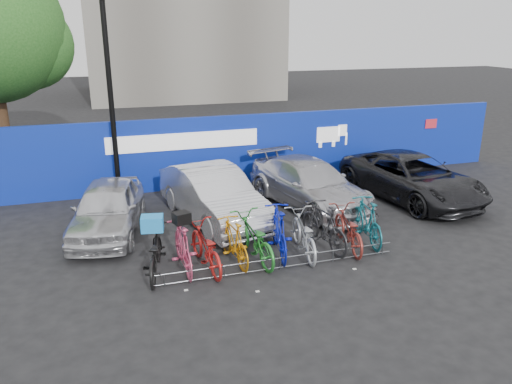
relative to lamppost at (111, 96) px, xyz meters
name	(u,v)px	position (x,y,z in m)	size (l,w,h in m)	color
ground	(272,258)	(3.20, -5.40, -3.27)	(100.00, 100.00, 0.00)	black
hoarding	(214,152)	(3.21, 0.60, -2.07)	(22.00, 0.18, 2.40)	#0B249C
lamppost	(111,96)	(0.00, 0.00, 0.00)	(0.25, 0.50, 6.11)	black
bike_rack	(281,263)	(3.20, -6.00, -3.11)	(5.60, 0.03, 0.30)	#595B60
car_0	(108,208)	(-0.40, -2.61, -2.59)	(1.62, 4.02, 1.37)	silver
car_1	(213,195)	(2.44, -2.62, -2.52)	(1.59, 4.57, 1.51)	silver
car_2	(309,184)	(5.50, -2.25, -2.58)	(1.94, 4.78, 1.39)	#B0B0B5
car_3	(412,177)	(8.85, -2.63, -2.57)	(2.34, 5.08, 1.41)	black
bike_0	(154,253)	(0.48, -5.39, -2.75)	(0.69, 1.99, 1.04)	black
bike_1	(183,247)	(1.12, -5.35, -2.71)	(0.53, 1.87, 1.12)	#D84870
bike_2	(205,247)	(1.61, -5.43, -2.76)	(0.68, 1.96, 1.03)	red
bike_3	(234,241)	(2.29, -5.33, -2.74)	(0.50, 1.77, 1.06)	orange
bike_4	(254,238)	(2.77, -5.35, -2.73)	(0.72, 2.07, 1.09)	#227C29
bike_5	(279,231)	(3.43, -5.25, -2.67)	(0.56, 1.99, 1.20)	#0B19B5
bike_6	(303,234)	(3.99, -5.40, -2.75)	(0.69, 1.98, 1.04)	#A6ABAE
bike_7	(324,226)	(4.60, -5.26, -2.68)	(0.56, 1.97, 1.18)	#262628
bike_8	(348,229)	(5.16, -5.41, -2.76)	(0.67, 1.93, 1.02)	maroon
bike_9	(367,221)	(5.79, -5.22, -2.70)	(0.54, 1.91, 1.15)	#126270
cargo_crate	(152,223)	(0.48, -5.39, -2.06)	(0.47, 0.35, 0.33)	#1D83D4
cargo_topcase	(182,218)	(1.12, -5.35, -2.02)	(0.34, 0.31, 0.25)	black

